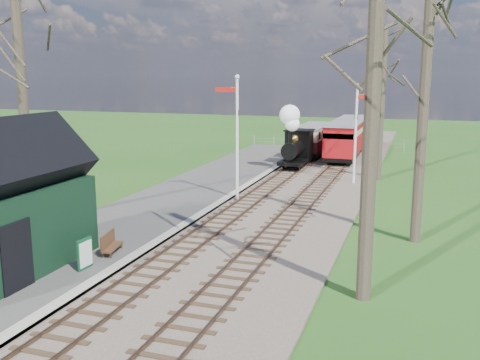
# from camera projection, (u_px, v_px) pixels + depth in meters

# --- Properties ---
(distant_hills) EXTENTS (114.40, 48.00, 22.02)m
(distant_hills) POSITION_uv_depth(u_px,v_px,m) (365.00, 239.00, 74.11)
(distant_hills) COLOR #385B23
(distant_hills) RESTS_ON ground
(ballast_bed) EXTENTS (8.00, 60.00, 0.10)m
(ballast_bed) POSITION_uv_depth(u_px,v_px,m) (302.00, 181.00, 31.60)
(ballast_bed) COLOR brown
(ballast_bed) RESTS_ON ground
(track_near) EXTENTS (1.60, 60.00, 0.15)m
(track_near) POSITION_uv_depth(u_px,v_px,m) (281.00, 178.00, 32.00)
(track_near) COLOR brown
(track_near) RESTS_ON ground
(track_far) EXTENTS (1.60, 60.00, 0.15)m
(track_far) POSITION_uv_depth(u_px,v_px,m) (324.00, 181.00, 31.18)
(track_far) COLOR brown
(track_far) RESTS_ON ground
(platform) EXTENTS (5.00, 44.00, 0.20)m
(platform) POSITION_uv_depth(u_px,v_px,m) (169.00, 204.00, 25.66)
(platform) COLOR #474442
(platform) RESTS_ON ground
(coping_strip) EXTENTS (0.40, 44.00, 0.21)m
(coping_strip) POSITION_uv_depth(u_px,v_px,m) (213.00, 208.00, 24.94)
(coping_strip) COLOR #B2AD9E
(coping_strip) RESTS_ON ground
(semaphore_near) EXTENTS (1.22, 0.24, 6.22)m
(semaphore_near) POSITION_uv_depth(u_px,v_px,m) (236.00, 129.00, 25.98)
(semaphore_near) COLOR silver
(semaphore_near) RESTS_ON ground
(semaphore_far) EXTENTS (1.22, 0.24, 5.72)m
(semaphore_far) POSITION_uv_depth(u_px,v_px,m) (357.00, 126.00, 29.99)
(semaphore_far) COLOR silver
(semaphore_far) RESTS_ON ground
(bare_trees) EXTENTS (15.51, 22.39, 12.00)m
(bare_trees) POSITION_uv_depth(u_px,v_px,m) (237.00, 103.00, 19.52)
(bare_trees) COLOR #382D23
(bare_trees) RESTS_ON ground
(fence_line) EXTENTS (12.60, 0.08, 1.00)m
(fence_line) POSITION_uv_depth(u_px,v_px,m) (326.00, 143.00, 44.82)
(fence_line) COLOR slate
(fence_line) RESTS_ON ground
(locomotive) EXTENTS (1.67, 3.89, 4.16)m
(locomotive) POSITION_uv_depth(u_px,v_px,m) (295.00, 141.00, 35.14)
(locomotive) COLOR black
(locomotive) RESTS_ON ground
(coach) EXTENTS (1.94, 6.66, 2.04)m
(coach) POSITION_uv_depth(u_px,v_px,m) (313.00, 138.00, 40.86)
(coach) COLOR black
(coach) RESTS_ON ground
(red_carriage_a) EXTENTS (2.18, 5.39, 2.29)m
(red_carriage_a) POSITION_uv_depth(u_px,v_px,m) (343.00, 141.00, 37.97)
(red_carriage_a) COLOR black
(red_carriage_a) RESTS_ON ground
(red_carriage_b) EXTENTS (2.18, 5.39, 2.29)m
(red_carriage_b) POSITION_uv_depth(u_px,v_px,m) (353.00, 133.00, 43.08)
(red_carriage_b) COLOR black
(red_carriage_b) RESTS_ON ground
(sign_board) EXTENTS (0.14, 0.68, 0.99)m
(sign_board) POSITION_uv_depth(u_px,v_px,m) (85.00, 254.00, 16.77)
(sign_board) COLOR #0F4725
(sign_board) RESTS_ON platform
(bench) EXTENTS (0.60, 1.29, 0.71)m
(bench) POSITION_uv_depth(u_px,v_px,m) (110.00, 243.00, 18.31)
(bench) COLOR #4C2F1B
(bench) RESTS_ON platform
(person) EXTENTS (0.33, 0.48, 1.27)m
(person) POSITION_uv_depth(u_px,v_px,m) (91.00, 231.00, 18.76)
(person) COLOR #1A222F
(person) RESTS_ON platform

